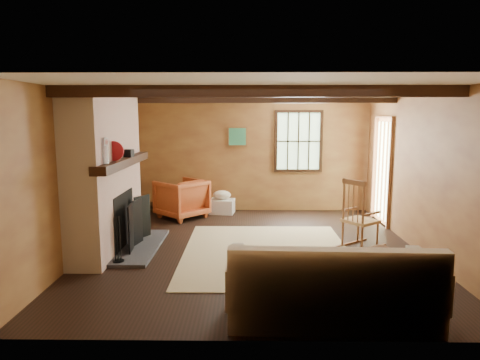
{
  "coord_description": "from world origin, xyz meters",
  "views": [
    {
      "loc": [
        -0.13,
        -6.4,
        2.04
      ],
      "look_at": [
        -0.21,
        0.4,
        1.02
      ],
      "focal_mm": 32.0,
      "sensor_mm": 36.0,
      "label": 1
    }
  ],
  "objects_px": {
    "fireplace": "(107,178)",
    "rocking_chair": "(359,219)",
    "laundry_basket": "(222,206)",
    "sofa": "(331,291)",
    "armchair": "(182,199)"
  },
  "relations": [
    {
      "from": "fireplace",
      "to": "rocking_chair",
      "type": "distance_m",
      "value": 3.91
    },
    {
      "from": "rocking_chair",
      "to": "laundry_basket",
      "type": "height_order",
      "value": "rocking_chair"
    },
    {
      "from": "sofa",
      "to": "fireplace",
      "type": "bearing_deg",
      "value": 144.34
    },
    {
      "from": "sofa",
      "to": "armchair",
      "type": "xyz_separation_m",
      "value": [
        -2.15,
        4.32,
        0.09
      ]
    },
    {
      "from": "laundry_basket",
      "to": "armchair",
      "type": "distance_m",
      "value": 0.91
    },
    {
      "from": "fireplace",
      "to": "rocking_chair",
      "type": "xyz_separation_m",
      "value": [
        3.86,
        0.08,
        -0.64
      ]
    },
    {
      "from": "fireplace",
      "to": "armchair",
      "type": "xyz_separation_m",
      "value": [
        0.82,
        2.02,
        -0.71
      ]
    },
    {
      "from": "rocking_chair",
      "to": "armchair",
      "type": "bearing_deg",
      "value": 20.87
    },
    {
      "from": "fireplace",
      "to": "laundry_basket",
      "type": "xyz_separation_m",
      "value": [
        1.61,
        2.41,
        -0.95
      ]
    },
    {
      "from": "fireplace",
      "to": "armchair",
      "type": "relative_size",
      "value": 2.79
    },
    {
      "from": "armchair",
      "to": "sofa",
      "type": "bearing_deg",
      "value": 69.21
    },
    {
      "from": "rocking_chair",
      "to": "sofa",
      "type": "relative_size",
      "value": 0.52
    },
    {
      "from": "rocking_chair",
      "to": "sofa",
      "type": "height_order",
      "value": "rocking_chair"
    },
    {
      "from": "rocking_chair",
      "to": "laundry_basket",
      "type": "relative_size",
      "value": 2.19
    },
    {
      "from": "fireplace",
      "to": "sofa",
      "type": "height_order",
      "value": "fireplace"
    }
  ]
}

